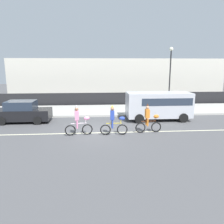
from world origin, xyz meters
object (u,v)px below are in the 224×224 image
(parade_cyclist_pink, at_px, (79,122))
(parked_car_black, at_px, (23,112))
(parked_van_silver, at_px, (159,104))
(parade_cyclist_cobalt, at_px, (114,122))
(street_lamp_post, at_px, (170,68))
(parade_cyclist_orange, at_px, (149,120))

(parade_cyclist_pink, distance_m, parked_car_black, 5.76)
(parked_van_silver, bearing_deg, parade_cyclist_pink, -149.65)
(parade_cyclist_cobalt, distance_m, street_lamp_post, 10.89)
(parade_cyclist_cobalt, bearing_deg, street_lamp_post, 53.18)
(parade_cyclist_orange, distance_m, parked_car_black, 9.56)
(parade_cyclist_orange, height_order, street_lamp_post, street_lamp_post)
(parade_cyclist_orange, relative_size, street_lamp_post, 0.33)
(parade_cyclist_pink, relative_size, parked_car_black, 0.47)
(parade_cyclist_pink, height_order, parked_van_silver, parked_van_silver)
(parked_van_silver, xyz_separation_m, street_lamp_post, (2.34, 4.66, 2.71))
(parked_van_silver, bearing_deg, parked_car_black, 179.89)
(parade_cyclist_pink, relative_size, street_lamp_post, 0.33)
(parade_cyclist_pink, bearing_deg, parade_cyclist_orange, 2.76)
(parked_van_silver, bearing_deg, parade_cyclist_cobalt, -136.63)
(parked_van_silver, height_order, parked_car_black, parked_van_silver)
(parade_cyclist_cobalt, distance_m, parked_car_black, 7.65)
(parade_cyclist_pink, height_order, parked_car_black, parade_cyclist_pink)
(parked_van_silver, height_order, street_lamp_post, street_lamp_post)
(parade_cyclist_pink, bearing_deg, parked_car_black, 141.63)
(parade_cyclist_pink, xyz_separation_m, parked_car_black, (-4.52, 3.58, -0.06))
(parade_cyclist_cobalt, distance_m, parade_cyclist_orange, 2.29)
(parade_cyclist_cobalt, bearing_deg, parade_cyclist_orange, 8.64)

